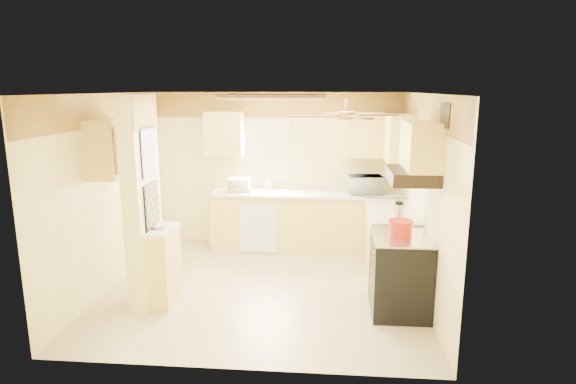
# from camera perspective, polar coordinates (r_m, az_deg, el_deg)

# --- Properties ---
(floor) EXTENTS (4.00, 4.00, 0.00)m
(floor) POSITION_cam_1_polar(r_m,az_deg,el_deg) (6.46, -2.91, -11.19)
(floor) COLOR tan
(floor) RESTS_ON ground
(ceiling) EXTENTS (4.00, 4.00, 0.00)m
(ceiling) POSITION_cam_1_polar(r_m,az_deg,el_deg) (5.93, -3.17, 11.58)
(ceiling) COLOR white
(ceiling) RESTS_ON wall_back
(wall_back) EXTENTS (4.00, 0.00, 4.00)m
(wall_back) POSITION_cam_1_polar(r_m,az_deg,el_deg) (7.92, -1.15, 2.67)
(wall_back) COLOR #FCEC9A
(wall_back) RESTS_ON floor
(wall_front) EXTENTS (4.00, 0.00, 4.00)m
(wall_front) POSITION_cam_1_polar(r_m,az_deg,el_deg) (4.26, -6.56, -5.83)
(wall_front) COLOR #FCEC9A
(wall_front) RESTS_ON floor
(wall_left) EXTENTS (0.00, 3.80, 3.80)m
(wall_left) POSITION_cam_1_polar(r_m,az_deg,el_deg) (6.65, -20.38, 0.04)
(wall_left) COLOR #FCEC9A
(wall_left) RESTS_ON floor
(wall_right) EXTENTS (0.00, 3.80, 3.80)m
(wall_right) POSITION_cam_1_polar(r_m,az_deg,el_deg) (6.13, 15.83, -0.63)
(wall_right) COLOR #FCEC9A
(wall_right) RESTS_ON floor
(wallpaper_border) EXTENTS (4.00, 0.02, 0.40)m
(wallpaper_border) POSITION_cam_1_polar(r_m,az_deg,el_deg) (7.80, -1.20, 10.28)
(wallpaper_border) COLOR gold
(wallpaper_border) RESTS_ON wall_back
(partition_column) EXTENTS (0.20, 0.70, 2.50)m
(partition_column) POSITION_cam_1_polar(r_m,az_deg,el_deg) (5.90, -16.90, -1.20)
(partition_column) COLOR #FCEC9A
(partition_column) RESTS_ON floor
(partition_ledge) EXTENTS (0.25, 0.55, 0.90)m
(partition_ledge) POSITION_cam_1_polar(r_m,az_deg,el_deg) (6.05, -14.47, -8.64)
(partition_ledge) COLOR #EFCF6E
(partition_ledge) RESTS_ON floor
(ledge_top) EXTENTS (0.28, 0.58, 0.04)m
(ledge_top) POSITION_cam_1_polar(r_m,az_deg,el_deg) (5.90, -14.71, -4.37)
(ledge_top) COLOR white
(ledge_top) RESTS_ON partition_ledge
(lower_cabinets_back) EXTENTS (3.00, 0.60, 0.90)m
(lower_cabinets_back) POSITION_cam_1_polar(r_m,az_deg,el_deg) (7.77, 2.32, -3.58)
(lower_cabinets_back) COLOR #EFCF6E
(lower_cabinets_back) RESTS_ON floor
(lower_cabinets_right) EXTENTS (0.60, 1.40, 0.90)m
(lower_cabinets_right) POSITION_cam_1_polar(r_m,az_deg,el_deg) (6.86, 12.04, -6.00)
(lower_cabinets_right) COLOR #EFCF6E
(lower_cabinets_right) RESTS_ON floor
(countertop_back) EXTENTS (3.04, 0.64, 0.04)m
(countertop_back) POSITION_cam_1_polar(r_m,az_deg,el_deg) (7.65, 2.34, -0.20)
(countertop_back) COLOR white
(countertop_back) RESTS_ON lower_cabinets_back
(countertop_right) EXTENTS (0.64, 1.44, 0.04)m
(countertop_right) POSITION_cam_1_polar(r_m,az_deg,el_deg) (6.73, 12.13, -2.20)
(countertop_right) COLOR white
(countertop_right) RESTS_ON lower_cabinets_right
(dishwasher_panel) EXTENTS (0.58, 0.02, 0.80)m
(dishwasher_panel) POSITION_cam_1_polar(r_m,az_deg,el_deg) (7.55, -3.51, -4.23)
(dishwasher_panel) COLOR white
(dishwasher_panel) RESTS_ON lower_cabinets_back
(window) EXTENTS (0.92, 0.02, 1.02)m
(window) POSITION_cam_1_polar(r_m,az_deg,el_deg) (7.90, -2.98, 4.83)
(window) COLOR white
(window) RESTS_ON wall_back
(upper_cab_back_left) EXTENTS (0.60, 0.35, 0.70)m
(upper_cab_back_left) POSITION_cam_1_polar(r_m,az_deg,el_deg) (7.81, -7.56, 6.87)
(upper_cab_back_left) COLOR #EFCF6E
(upper_cab_back_left) RESTS_ON wall_back
(upper_cab_back_right) EXTENTS (0.90, 0.35, 0.70)m
(upper_cab_back_right) POSITION_cam_1_polar(r_m,az_deg,el_deg) (7.66, 10.37, 6.68)
(upper_cab_back_right) COLOR #EFCF6E
(upper_cab_back_right) RESTS_ON wall_back
(upper_cab_right) EXTENTS (0.35, 1.00, 0.70)m
(upper_cab_right) POSITION_cam_1_polar(r_m,az_deg,el_deg) (7.22, 12.90, 6.24)
(upper_cab_right) COLOR #EFCF6E
(upper_cab_right) RESTS_ON wall_right
(upper_cab_left_wall) EXTENTS (0.35, 0.75, 0.70)m
(upper_cab_left_wall) POSITION_cam_1_polar(r_m,az_deg,el_deg) (6.25, -20.29, 4.91)
(upper_cab_left_wall) COLOR #EFCF6E
(upper_cab_left_wall) RESTS_ON wall_left
(upper_cab_over_stove) EXTENTS (0.35, 0.76, 0.52)m
(upper_cab_over_stove) POSITION_cam_1_polar(r_m,az_deg,el_deg) (5.45, 15.50, 5.30)
(upper_cab_over_stove) COLOR #EFCF6E
(upper_cab_over_stove) RESTS_ON wall_right
(stove) EXTENTS (0.68, 0.77, 0.92)m
(stove) POSITION_cam_1_polar(r_m,az_deg,el_deg) (5.78, 13.12, -9.45)
(stove) COLOR black
(stove) RESTS_ON floor
(range_hood) EXTENTS (0.50, 0.76, 0.14)m
(range_hood) POSITION_cam_1_polar(r_m,az_deg,el_deg) (5.48, 14.43, 1.91)
(range_hood) COLOR black
(range_hood) RESTS_ON upper_cab_over_stove
(poster_menu) EXTENTS (0.02, 0.42, 0.57)m
(poster_menu) POSITION_cam_1_polar(r_m,az_deg,el_deg) (5.75, -16.23, 4.60)
(poster_menu) COLOR black
(poster_menu) RESTS_ON partition_column
(poster_nashville) EXTENTS (0.02, 0.42, 0.57)m
(poster_nashville) POSITION_cam_1_polar(r_m,az_deg,el_deg) (5.87, -15.86, -1.70)
(poster_nashville) COLOR black
(poster_nashville) RESTS_ON partition_column
(ceiling_light_panel) EXTENTS (1.35, 0.95, 0.06)m
(ceiling_light_panel) POSITION_cam_1_polar(r_m,az_deg,el_deg) (6.41, -1.63, 11.25)
(ceiling_light_panel) COLOR brown
(ceiling_light_panel) RESTS_ON ceiling
(ceiling_fan) EXTENTS (1.15, 1.15, 0.26)m
(ceiling_fan) POSITION_cam_1_polar(r_m,az_deg,el_deg) (5.18, 6.90, 9.05)
(ceiling_fan) COLOR gold
(ceiling_fan) RESTS_ON ceiling
(vent_grate) EXTENTS (0.02, 0.40, 0.25)m
(vent_grate) POSITION_cam_1_polar(r_m,az_deg,el_deg) (5.11, 18.16, 8.66)
(vent_grate) COLOR black
(vent_grate) RESTS_ON wall_right
(microwave) EXTENTS (0.56, 0.42, 0.28)m
(microwave) POSITION_cam_1_polar(r_m,az_deg,el_deg) (7.63, 9.17, 0.86)
(microwave) COLOR white
(microwave) RESTS_ON countertop_back
(bowl) EXTENTS (0.23, 0.23, 0.05)m
(bowl) POSITION_cam_1_polar(r_m,az_deg,el_deg) (5.91, -15.00, -3.91)
(bowl) COLOR white
(bowl) RESTS_ON ledge_top
(dutch_oven) EXTENTS (0.28, 0.28, 0.19)m
(dutch_oven) POSITION_cam_1_polar(r_m,az_deg,el_deg) (5.62, 13.19, -4.18)
(dutch_oven) COLOR red
(dutch_oven) RESTS_ON stove
(kettle) EXTENTS (0.16, 0.16, 0.24)m
(kettle) POSITION_cam_1_polar(r_m,az_deg,el_deg) (6.18, 13.02, -2.26)
(kettle) COLOR silver
(kettle) RESTS_ON countertop_right
(dish_rack) EXTENTS (0.40, 0.31, 0.22)m
(dish_rack) POSITION_cam_1_polar(r_m,az_deg,el_deg) (7.75, -5.83, 0.66)
(dish_rack) COLOR tan
(dish_rack) RESTS_ON countertop_back
(utensil_crock) EXTENTS (0.10, 0.10, 0.19)m
(utensil_crock) POSITION_cam_1_polar(r_m,az_deg,el_deg) (7.83, -2.32, 0.71)
(utensil_crock) COLOR white
(utensil_crock) RESTS_ON countertop_back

